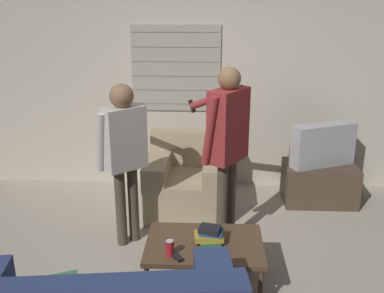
{
  "coord_description": "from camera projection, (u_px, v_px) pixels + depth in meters",
  "views": [
    {
      "loc": [
        0.22,
        -3.32,
        2.32
      ],
      "look_at": [
        0.05,
        0.54,
        1.0
      ],
      "focal_mm": 42.0,
      "sensor_mm": 36.0,
      "label": 1
    }
  ],
  "objects": [
    {
      "name": "coffee_table",
      "position": [
        204.0,
        247.0,
        3.63
      ],
      "size": [
        0.95,
        0.65,
        0.41
      ],
      "color": "brown",
      "rests_on": "ground_plane"
    },
    {
      "name": "spare_remote",
      "position": [
        177.0,
        257.0,
        3.4
      ],
      "size": [
        0.11,
        0.13,
        0.02
      ],
      "rotation": [
        0.0,
        0.0,
        0.65
      ],
      "color": "black",
      "rests_on": "coffee_table"
    },
    {
      "name": "tv_stand",
      "position": [
        319.0,
        183.0,
        5.21
      ],
      "size": [
        0.81,
        0.52,
        0.46
      ],
      "color": "#4C3D2D",
      "rests_on": "ground_plane"
    },
    {
      "name": "soda_can",
      "position": [
        170.0,
        248.0,
        3.42
      ],
      "size": [
        0.07,
        0.07,
        0.13
      ],
      "color": "red",
      "rests_on": "coffee_table"
    },
    {
      "name": "ground_plane",
      "position": [
        184.0,
        275.0,
        3.89
      ],
      "size": [
        16.0,
        16.0,
        0.0
      ],
      "primitive_type": "plane",
      "color": "#B2A893"
    },
    {
      "name": "armchair_beige",
      "position": [
        187.0,
        181.0,
        5.0
      ],
      "size": [
        0.89,
        0.87,
        0.84
      ],
      "rotation": [
        0.0,
        0.0,
        3.11
      ],
      "color": "tan",
      "rests_on": "ground_plane"
    },
    {
      "name": "wall_back",
      "position": [
        193.0,
        84.0,
        5.4
      ],
      "size": [
        5.2,
        0.08,
        2.55
      ],
      "color": "beige",
      "rests_on": "ground_plane"
    },
    {
      "name": "book_stack",
      "position": [
        210.0,
        235.0,
        3.6
      ],
      "size": [
        0.24,
        0.19,
        0.14
      ],
      "color": "#33754C",
      "rests_on": "coffee_table"
    },
    {
      "name": "tv",
      "position": [
        323.0,
        145.0,
        5.06
      ],
      "size": [
        0.77,
        0.48,
        0.48
      ],
      "rotation": [
        0.0,
        0.0,
        3.55
      ],
      "color": "#B2B2B7",
      "rests_on": "tv_stand"
    },
    {
      "name": "person_left_standing",
      "position": [
        123.0,
        146.0,
        4.12
      ],
      "size": [
        0.48,
        0.78,
        1.57
      ],
      "rotation": [
        0.0,
        0.0,
        0.72
      ],
      "color": "#4C4233",
      "rests_on": "ground_plane"
    },
    {
      "name": "person_right_standing",
      "position": [
        227.0,
        137.0,
        4.03
      ],
      "size": [
        0.59,
        0.78,
        1.72
      ],
      "rotation": [
        0.0,
        0.0,
        0.97
      ],
      "color": "#4C4233",
      "rests_on": "ground_plane"
    }
  ]
}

